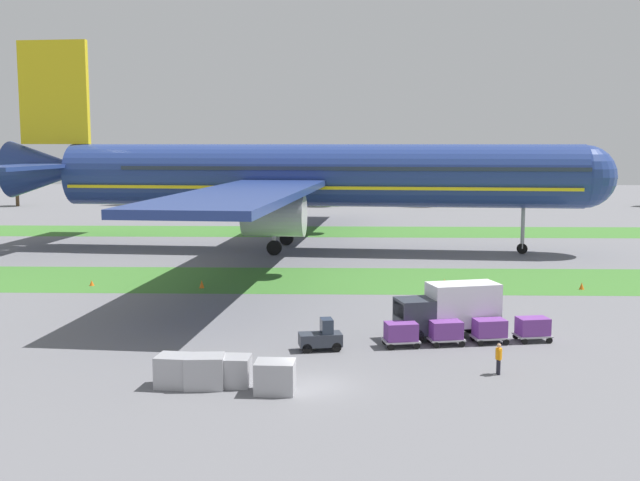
% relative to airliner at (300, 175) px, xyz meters
% --- Properties ---
extents(ground_plane, '(400.00, 400.00, 0.00)m').
position_rel_airliner_xyz_m(ground_plane, '(3.43, -51.73, -8.94)').
color(ground_plane, slate).
extents(grass_strip_near, '(320.00, 13.94, 0.01)m').
position_rel_airliner_xyz_m(grass_strip_near, '(3.43, -20.15, -8.94)').
color(grass_strip_near, '#3D752D').
rests_on(grass_strip_near, ground).
extents(grass_strip_far, '(320.00, 13.94, 0.01)m').
position_rel_airliner_xyz_m(grass_strip_far, '(3.43, 19.73, -8.94)').
color(grass_strip_far, '#3D752D').
rests_on(grass_strip_far, ground).
extents(airliner, '(72.01, 88.70, 24.94)m').
position_rel_airliner_xyz_m(airliner, '(0.00, 0.00, 0.00)').
color(airliner, navy).
rests_on(airliner, ground).
extents(baggage_tug, '(2.79, 1.76, 1.97)m').
position_rel_airliner_xyz_m(baggage_tug, '(3.69, -44.78, -8.13)').
color(baggage_tug, '#2D333D').
rests_on(baggage_tug, ground).
extents(cargo_dolly_lead, '(2.44, 1.88, 1.55)m').
position_rel_airliner_xyz_m(cargo_dolly_lead, '(8.63, -43.86, -8.02)').
color(cargo_dolly_lead, '#A3A3A8').
rests_on(cargo_dolly_lead, ground).
extents(cargo_dolly_second, '(2.44, 1.88, 1.55)m').
position_rel_airliner_xyz_m(cargo_dolly_second, '(11.48, -43.32, -8.02)').
color(cargo_dolly_second, '#A3A3A8').
rests_on(cargo_dolly_second, ground).
extents(cargo_dolly_third, '(2.44, 1.88, 1.55)m').
position_rel_airliner_xyz_m(cargo_dolly_third, '(14.33, -42.79, -8.02)').
color(cargo_dolly_third, '#A3A3A8').
rests_on(cargo_dolly_third, ground).
extents(cargo_dolly_fourth, '(2.44, 1.88, 1.55)m').
position_rel_airliner_xyz_m(cargo_dolly_fourth, '(17.18, -42.25, -8.02)').
color(cargo_dolly_fourth, '#A3A3A8').
rests_on(cargo_dolly_fourth, ground).
extents(catering_truck, '(7.31, 3.99, 3.58)m').
position_rel_airliner_xyz_m(catering_truck, '(11.97, -41.43, -6.99)').
color(catering_truck, '#2D333D').
rests_on(catering_truck, ground).
extents(ground_crew_marshaller, '(0.36, 0.56, 1.74)m').
position_rel_airliner_xyz_m(ground_crew_marshaller, '(13.55, -49.49, -8.00)').
color(ground_crew_marshaller, black).
rests_on(ground_crew_marshaller, ground).
extents(uld_container_0, '(2.06, 1.67, 1.56)m').
position_rel_airliner_xyz_m(uld_container_0, '(-0.87, -51.87, -8.16)').
color(uld_container_0, '#A3A3A8').
rests_on(uld_container_0, ground).
extents(uld_container_1, '(2.11, 1.74, 1.70)m').
position_rel_airliner_xyz_m(uld_container_1, '(-2.20, -52.23, -8.09)').
color(uld_container_1, '#A3A3A8').
rests_on(uld_container_1, ground).
extents(uld_container_2, '(2.17, 1.82, 1.67)m').
position_rel_airliner_xyz_m(uld_container_2, '(-3.70, -52.10, -8.11)').
color(uld_container_2, '#A3A3A8').
rests_on(uld_container_2, ground).
extents(uld_container_3, '(2.07, 1.68, 1.64)m').
position_rel_airliner_xyz_m(uld_container_3, '(1.54, -52.99, -8.12)').
color(uld_container_3, '#A3A3A8').
rests_on(uld_container_3, ground).
extents(taxiway_marker_0, '(0.44, 0.44, 0.70)m').
position_rel_airliner_xyz_m(taxiway_marker_0, '(-7.38, -24.51, -8.60)').
color(taxiway_marker_0, orange).
rests_on(taxiway_marker_0, ground).
extents(taxiway_marker_1, '(0.44, 0.44, 0.60)m').
position_rel_airliner_xyz_m(taxiway_marker_1, '(25.85, -24.23, -8.64)').
color(taxiway_marker_1, orange).
rests_on(taxiway_marker_1, ground).
extents(taxiway_marker_2, '(0.44, 0.44, 0.70)m').
position_rel_airliner_xyz_m(taxiway_marker_2, '(14.06, -23.23, -8.60)').
color(taxiway_marker_2, orange).
rests_on(taxiway_marker_2, ground).
extents(taxiway_marker_3, '(0.44, 0.44, 0.49)m').
position_rel_airliner_xyz_m(taxiway_marker_3, '(-17.43, -23.67, -8.70)').
color(taxiway_marker_3, orange).
rests_on(taxiway_marker_3, ground).
extents(distant_tree_line, '(172.59, 9.39, 11.24)m').
position_rel_airliner_xyz_m(distant_tree_line, '(-0.17, 65.55, -2.25)').
color(distant_tree_line, '#4C3823').
rests_on(distant_tree_line, ground).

